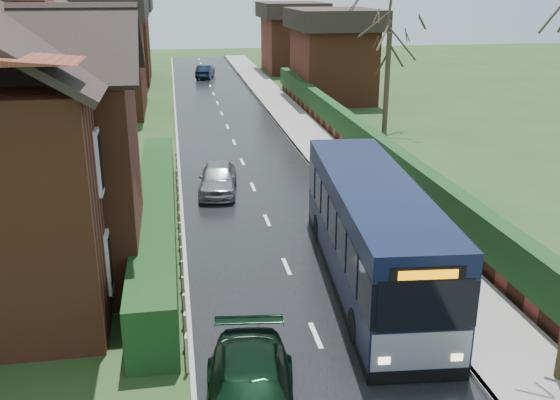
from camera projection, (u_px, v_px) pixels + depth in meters
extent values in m
plane|color=#2B481E|center=(300.00, 298.00, 17.18)|extent=(140.00, 140.00, 0.00)
cube|color=black|center=(253.00, 187.00, 26.49)|extent=(6.00, 100.00, 0.02)
cube|color=slate|center=(350.00, 181.00, 27.15)|extent=(2.50, 100.00, 0.14)
cube|color=gray|center=(323.00, 182.00, 26.96)|extent=(0.12, 100.00, 0.14)
cube|color=gray|center=(180.00, 190.00, 25.99)|extent=(0.12, 100.00, 0.10)
cube|color=black|center=(157.00, 216.00, 20.95)|extent=(1.20, 16.00, 1.60)
cube|color=brown|center=(384.00, 174.00, 27.32)|extent=(0.30, 50.00, 0.60)
cube|color=black|center=(385.00, 154.00, 27.02)|extent=(0.60, 50.00, 1.20)
cube|color=brown|center=(91.00, 183.00, 17.18)|extent=(2.50, 4.00, 6.00)
cube|color=silver|center=(110.00, 258.00, 15.87)|extent=(0.08, 1.20, 1.60)
cube|color=black|center=(111.00, 257.00, 15.87)|extent=(0.03, 0.95, 1.35)
cube|color=silver|center=(100.00, 159.00, 15.01)|extent=(0.08, 1.20, 1.60)
cube|color=black|center=(101.00, 159.00, 15.02)|extent=(0.03, 0.95, 1.35)
cube|color=silver|center=(121.00, 205.00, 19.59)|extent=(0.08, 1.20, 1.60)
cube|color=black|center=(122.00, 205.00, 19.59)|extent=(0.03, 0.95, 1.35)
cube|color=silver|center=(113.00, 124.00, 18.73)|extent=(0.08, 1.20, 1.60)
cube|color=black|center=(114.00, 124.00, 18.74)|extent=(0.03, 0.95, 1.35)
cube|color=silver|center=(128.00, 170.00, 23.31)|extent=(0.08, 1.20, 1.60)
cube|color=black|center=(129.00, 170.00, 23.32)|extent=(0.03, 0.95, 1.35)
cube|color=silver|center=(122.00, 101.00, 22.46)|extent=(0.08, 1.20, 1.60)
cube|color=black|center=(123.00, 101.00, 22.46)|extent=(0.03, 0.95, 1.35)
cube|color=silver|center=(132.00, 153.00, 25.64)|extent=(0.08, 1.20, 1.60)
cube|color=black|center=(132.00, 153.00, 25.64)|extent=(0.03, 0.95, 1.35)
cube|color=silver|center=(126.00, 90.00, 24.78)|extent=(0.08, 1.20, 1.60)
cube|color=black|center=(127.00, 90.00, 24.79)|extent=(0.03, 0.95, 1.35)
cube|color=black|center=(370.00, 254.00, 17.91)|extent=(3.12, 10.11, 1.03)
cube|color=black|center=(372.00, 220.00, 17.56)|extent=(3.14, 10.11, 1.09)
cube|color=black|center=(373.00, 192.00, 17.28)|extent=(3.12, 10.11, 0.60)
cube|color=black|center=(369.00, 276.00, 18.13)|extent=(3.12, 10.11, 0.32)
cube|color=gray|center=(420.00, 350.00, 13.28)|extent=(2.17, 0.31, 0.90)
cube|color=black|center=(425.00, 305.00, 12.89)|extent=(2.04, 0.26, 1.18)
cube|color=black|center=(428.00, 274.00, 12.65)|extent=(1.58, 0.22, 0.32)
cube|color=#FF8C00|center=(428.00, 275.00, 12.62)|extent=(1.24, 0.15, 0.20)
cube|color=black|center=(419.00, 375.00, 13.47)|extent=(2.22, 0.33, 0.27)
cube|color=#FFF2CC|center=(384.00, 361.00, 13.22)|extent=(0.26, 0.07, 0.16)
cube|color=#FFF2CC|center=(457.00, 357.00, 13.34)|extent=(0.26, 0.07, 0.16)
cylinder|color=black|center=(356.00, 325.00, 14.96)|extent=(0.33, 0.89, 0.87)
cylinder|color=black|center=(439.00, 322.00, 15.12)|extent=(0.33, 0.89, 0.87)
cylinder|color=black|center=(319.00, 228.00, 20.96)|extent=(0.33, 0.89, 0.87)
cylinder|color=black|center=(379.00, 226.00, 21.12)|extent=(0.33, 0.89, 0.87)
imported|color=#A2A0A5|center=(218.00, 178.00, 25.62)|extent=(1.94, 3.85, 1.26)
imported|color=black|center=(205.00, 72.00, 56.76)|extent=(2.00, 3.82, 1.20)
cylinder|color=slate|center=(360.00, 181.00, 22.88)|extent=(0.08, 0.08, 2.68)
cube|color=silver|center=(361.00, 151.00, 22.50)|extent=(0.13, 0.41, 0.31)
cube|color=silver|center=(361.00, 161.00, 22.63)|extent=(0.12, 0.37, 0.27)
cylinder|color=#33291E|center=(387.00, 83.00, 35.71)|extent=(0.30, 0.30, 5.60)
cylinder|color=#372A20|center=(14.00, 79.00, 30.97)|extent=(0.34, 0.34, 7.45)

